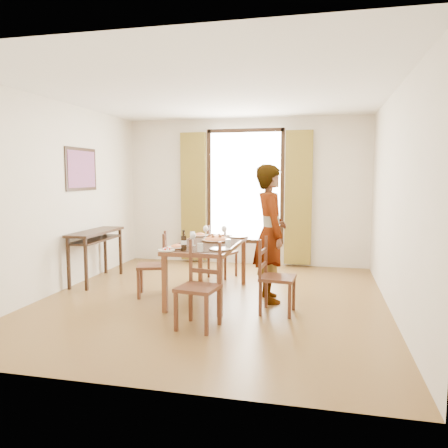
% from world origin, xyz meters
% --- Properties ---
extents(ground, '(5.00, 5.00, 0.00)m').
position_xyz_m(ground, '(0.00, 0.00, 0.00)').
color(ground, brown).
rests_on(ground, ground).
extents(room_shell, '(4.60, 5.10, 2.74)m').
position_xyz_m(room_shell, '(-0.00, 0.13, 1.54)').
color(room_shell, silver).
rests_on(room_shell, ground).
extents(console_table, '(0.38, 1.20, 0.80)m').
position_xyz_m(console_table, '(-2.03, 0.60, 0.68)').
color(console_table, black).
rests_on(console_table, ground).
extents(dining_table, '(0.80, 1.69, 0.76)m').
position_xyz_m(dining_table, '(-0.08, 0.13, 0.68)').
color(dining_table, brown).
rests_on(dining_table, ground).
extents(chair_west, '(0.49, 0.49, 0.88)m').
position_xyz_m(chair_west, '(-0.83, 0.02, 0.41)').
color(chair_west, '#532A1B').
rests_on(chair_west, ground).
extents(chair_north, '(0.49, 0.49, 0.85)m').
position_xyz_m(chair_north, '(-0.18, 1.30, 0.40)').
color(chair_north, '#532A1B').
rests_on(chair_north, ground).
extents(chair_south, '(0.47, 0.47, 0.94)m').
position_xyz_m(chair_south, '(0.12, -1.05, 0.44)').
color(chair_south, '#532A1B').
rests_on(chair_south, ground).
extents(chair_east, '(0.43, 0.43, 0.91)m').
position_xyz_m(chair_east, '(0.87, -0.37, 0.42)').
color(chair_east, '#532A1B').
rests_on(chair_east, ground).
extents(man, '(0.92, 0.84, 1.80)m').
position_xyz_m(man, '(0.75, 0.14, 0.90)').
color(man, '#9CA0A4').
rests_on(man, ground).
extents(plate_sw, '(0.27, 0.27, 0.05)m').
position_xyz_m(plate_sw, '(-0.35, -0.44, 0.78)').
color(plate_sw, silver).
rests_on(plate_sw, dining_table).
extents(plate_se, '(0.27, 0.27, 0.05)m').
position_xyz_m(plate_se, '(0.21, -0.43, 0.78)').
color(plate_se, silver).
rests_on(plate_se, dining_table).
extents(plate_nw, '(0.27, 0.27, 0.05)m').
position_xyz_m(plate_nw, '(-0.36, 0.67, 0.78)').
color(plate_nw, silver).
rests_on(plate_nw, dining_table).
extents(plate_ne, '(0.27, 0.27, 0.05)m').
position_xyz_m(plate_ne, '(0.23, 0.67, 0.78)').
color(plate_ne, silver).
rests_on(plate_ne, dining_table).
extents(pasta_platter, '(0.40, 0.40, 0.10)m').
position_xyz_m(pasta_platter, '(-0.01, 0.23, 0.81)').
color(pasta_platter, red).
rests_on(pasta_platter, dining_table).
extents(caprese_plate, '(0.20, 0.20, 0.04)m').
position_xyz_m(caprese_plate, '(-0.41, -0.64, 0.78)').
color(caprese_plate, silver).
rests_on(caprese_plate, dining_table).
extents(wine_glass_a, '(0.08, 0.08, 0.18)m').
position_xyz_m(wine_glass_a, '(-0.21, -0.20, 0.85)').
color(wine_glass_a, white).
rests_on(wine_glass_a, dining_table).
extents(wine_glass_b, '(0.08, 0.08, 0.18)m').
position_xyz_m(wine_glass_b, '(0.04, 0.55, 0.85)').
color(wine_glass_b, white).
rests_on(wine_glass_b, dining_table).
extents(wine_glass_c, '(0.08, 0.08, 0.18)m').
position_xyz_m(wine_glass_c, '(-0.23, 0.51, 0.85)').
color(wine_glass_c, white).
rests_on(wine_glass_c, dining_table).
extents(tumbler_a, '(0.07, 0.07, 0.10)m').
position_xyz_m(tumbler_a, '(0.26, -0.21, 0.81)').
color(tumbler_a, silver).
rests_on(tumbler_a, dining_table).
extents(tumbler_b, '(0.07, 0.07, 0.10)m').
position_xyz_m(tumbler_b, '(-0.40, 0.41, 0.81)').
color(tumbler_b, silver).
rests_on(tumbler_b, dining_table).
extents(tumbler_c, '(0.07, 0.07, 0.10)m').
position_xyz_m(tumbler_c, '(0.00, -0.60, 0.81)').
color(tumbler_c, silver).
rests_on(tumbler_c, dining_table).
extents(wine_bottle, '(0.07, 0.07, 0.25)m').
position_xyz_m(wine_bottle, '(-0.21, -0.57, 0.88)').
color(wine_bottle, black).
rests_on(wine_bottle, dining_table).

